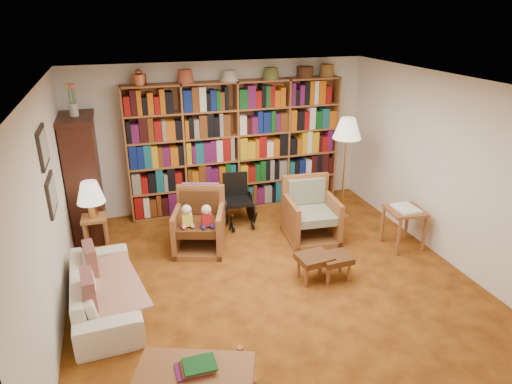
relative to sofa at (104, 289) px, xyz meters
name	(u,v)px	position (x,y,z in m)	size (l,w,h in m)	color
floor	(269,276)	(2.05, 0.07, -0.26)	(5.00, 5.00, 0.00)	#9D5918
ceiling	(272,84)	(2.05, 0.07, 2.24)	(5.00, 5.00, 0.00)	silver
wall_back	(223,137)	(2.05, 2.57, 0.99)	(5.00, 5.00, 0.00)	white
wall_front	(382,308)	(2.05, -2.43, 0.99)	(5.00, 5.00, 0.00)	white
wall_left	(48,214)	(-0.45, 0.07, 0.99)	(5.00, 5.00, 0.00)	white
wall_right	(443,168)	(4.55, 0.07, 0.99)	(5.00, 5.00, 0.00)	white
bookshelf	(237,143)	(2.25, 2.40, 0.91)	(3.60, 0.30, 2.42)	#945A2E
curio_cabinet	(84,176)	(-0.20, 2.07, 0.70)	(0.50, 0.95, 2.40)	#3E1710
framed_pictures	(48,171)	(-0.43, 0.37, 1.37)	(0.03, 0.52, 0.97)	black
sofa	(104,289)	(0.00, 0.00, 0.00)	(0.69, 1.76, 0.51)	#ECE2C8
sofa_throw	(108,285)	(0.05, 0.00, 0.04)	(0.70, 1.31, 0.04)	beige
cushion_left	(91,262)	(-0.13, 0.35, 0.19)	(0.12, 0.38, 0.38)	maroon
cushion_right	(89,294)	(-0.13, -0.35, 0.19)	(0.13, 0.40, 0.40)	maroon
side_table_lamp	(95,228)	(-0.10, 1.41, 0.14)	(0.36, 0.36, 0.56)	#945A2E
table_lamp	(90,193)	(-0.10, 1.41, 0.66)	(0.39, 0.39, 0.52)	gold
armchair_leather	(198,224)	(1.32, 1.16, 0.11)	(0.92, 0.93, 0.90)	#945A2E
armchair_sage	(309,215)	(2.99, 0.99, 0.09)	(0.80, 0.82, 0.92)	#945A2E
wheelchair	(237,201)	(2.08, 1.78, 0.12)	(0.47, 0.66, 0.83)	black
floor_lamp	(347,133)	(3.79, 1.45, 1.21)	(0.45, 0.45, 1.70)	gold
side_table_papers	(405,216)	(4.18, 0.27, 0.24)	(0.56, 0.56, 0.63)	#945A2E
footstool_a	(314,260)	(2.57, -0.17, 0.03)	(0.46, 0.40, 0.36)	#4E2E15
footstool_b	(335,260)	(2.84, -0.23, 0.02)	(0.41, 0.36, 0.34)	#4E2E15
coffee_table	(195,374)	(0.75, -1.74, 0.11)	(1.12, 0.82, 0.47)	#945A2E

